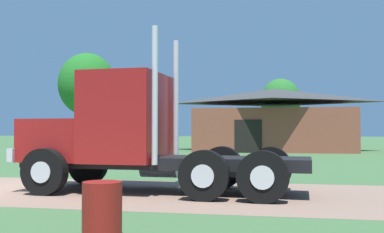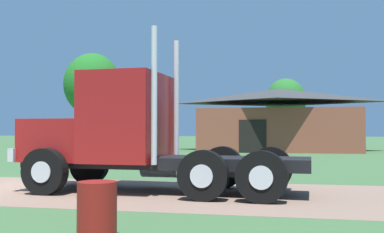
# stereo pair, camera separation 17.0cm
# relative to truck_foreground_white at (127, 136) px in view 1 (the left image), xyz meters

# --- Properties ---
(truck_foreground_white) EXTENTS (7.18, 2.83, 3.89)m
(truck_foreground_white) POSITION_rel_truck_foreground_white_xyz_m (0.00, 0.00, 0.00)
(truck_foreground_white) COLOR black
(truck_foreground_white) RESTS_ON ground_plane
(steel_barrel) EXTENTS (0.55, 0.55, 0.81)m
(steel_barrel) POSITION_rel_truck_foreground_white_xyz_m (1.38, -5.00, -0.95)
(steel_barrel) COLOR maroon
(steel_barrel) RESTS_ON ground_plane
(shed_building) EXTENTS (11.61, 8.11, 4.57)m
(shed_building) POSITION_rel_truck_foreground_white_xyz_m (3.08, 23.67, 0.85)
(shed_building) COLOR brown
(shed_building) RESTS_ON ground_plane
(tree_left) EXTENTS (5.36, 5.36, 8.78)m
(tree_left) POSITION_rel_truck_foreground_white_xyz_m (-14.38, 29.82, 4.45)
(tree_left) COLOR #513823
(tree_left) RESTS_ON ground_plane
(tree_mid) EXTENTS (3.63, 3.63, 6.20)m
(tree_mid) POSITION_rel_truck_foreground_white_xyz_m (3.53, 31.88, 2.81)
(tree_mid) COLOR #513823
(tree_mid) RESTS_ON ground_plane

